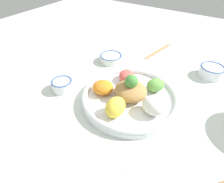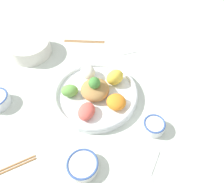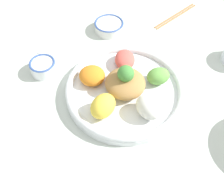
# 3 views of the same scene
# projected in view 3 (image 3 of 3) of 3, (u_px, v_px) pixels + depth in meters

# --- Properties ---
(ground_plane) EXTENTS (2.40, 2.40, 0.00)m
(ground_plane) POSITION_uv_depth(u_px,v_px,m) (109.00, 97.00, 0.77)
(ground_plane) COLOR silver
(salad_platter) EXTENTS (0.34, 0.34, 0.11)m
(salad_platter) POSITION_uv_depth(u_px,v_px,m) (124.00, 88.00, 0.75)
(salad_platter) COLOR white
(salad_platter) RESTS_ON ground_plane
(rice_bowl_blue) EXTENTS (0.11, 0.11, 0.03)m
(rice_bowl_blue) POSITION_uv_depth(u_px,v_px,m) (109.00, 26.00, 0.94)
(rice_bowl_blue) COLOR white
(rice_bowl_blue) RESTS_ON ground_plane
(sauce_bowl_dark) EXTENTS (0.08, 0.08, 0.04)m
(sauce_bowl_dark) POSITION_uv_depth(u_px,v_px,m) (43.00, 67.00, 0.81)
(sauce_bowl_dark) COLOR white
(sauce_bowl_dark) RESTS_ON ground_plane
(chopsticks_pair_near) EXTENTS (0.06, 0.22, 0.01)m
(chopsticks_pair_near) POSITION_uv_depth(u_px,v_px,m) (176.00, 15.00, 1.00)
(chopsticks_pair_near) COLOR #9E6B3D
(chopsticks_pair_near) RESTS_ON ground_plane
(serving_spoon_extra) EXTENTS (0.09, 0.13, 0.01)m
(serving_spoon_extra) POSITION_uv_depth(u_px,v_px,m) (48.00, 36.00, 0.93)
(serving_spoon_extra) COLOR silver
(serving_spoon_extra) RESTS_ON ground_plane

